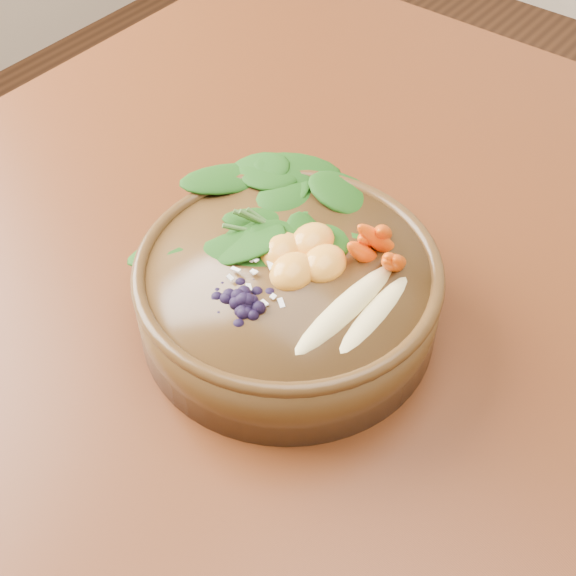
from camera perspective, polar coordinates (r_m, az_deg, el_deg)
name	(u,v)px	position (r m, az deg, el deg)	size (l,w,h in m)	color
stoneware_bowl	(288,296)	(0.69, 0.00, -0.57)	(0.26, 0.26, 0.07)	#4C3115
kale_heap	(296,197)	(0.70, 0.58, 6.46)	(0.17, 0.15, 0.04)	#18450F
carrot_cluster	(388,220)	(0.66, 7.11, 4.84)	(0.05, 0.05, 0.07)	#F44506
banana_halves	(361,300)	(0.62, 5.23, -0.85)	(0.05, 0.14, 0.02)	#E0CC84
mandarin_cluster	(303,246)	(0.66, 1.06, 2.98)	(0.07, 0.08, 0.03)	orange
blueberry_pile	(244,289)	(0.62, -3.17, -0.04)	(0.12, 0.09, 0.04)	black
coconut_flakes	(275,277)	(0.65, -0.95, 0.80)	(0.08, 0.06, 0.01)	white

